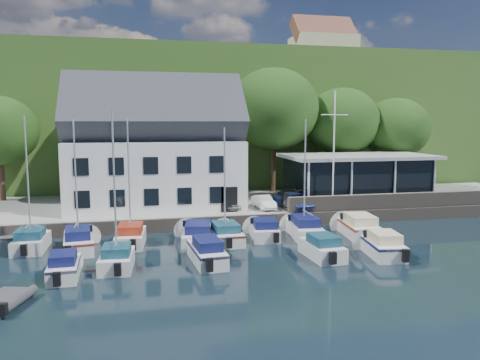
{
  "coord_description": "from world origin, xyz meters",
  "views": [
    {
      "loc": [
        -8.33,
        -23.03,
        8.11
      ],
      "look_at": [
        -1.4,
        9.0,
        3.98
      ],
      "focal_mm": 35.0,
      "sensor_mm": 36.0,
      "label": 1
    }
  ],
  "objects_px": {
    "boat_r2_1": "(115,194)",
    "boat_r2_2": "(207,250)",
    "boat_r1_5": "(264,228)",
    "boat_r1_7": "(358,225)",
    "car_blue": "(295,200)",
    "boat_r1_4": "(225,180)",
    "boat_r1_1": "(76,179)",
    "boat_r2_4": "(383,243)",
    "car_dgrey": "(290,199)",
    "boat_r2_0": "(64,264)",
    "boat_r1_0": "(28,184)",
    "harbor_building": "(155,154)",
    "boat_r1_2": "(129,179)",
    "boat_r1_6": "(305,172)",
    "dinghy_1": "(2,300)",
    "car_silver": "(231,202)",
    "club_pavilion": "(357,177)",
    "car_white": "(264,202)",
    "boat_r1_3": "(197,232)",
    "flagpole": "(334,150)",
    "boat_r2_3": "(322,246)"
  },
  "relations": [
    {
      "from": "boat_r1_3",
      "to": "boat_r2_2",
      "type": "height_order",
      "value": "boat_r2_2"
    },
    {
      "from": "boat_r1_2",
      "to": "boat_r2_3",
      "type": "bearing_deg",
      "value": -20.49
    },
    {
      "from": "harbor_building",
      "to": "boat_r1_0",
      "type": "xyz_separation_m",
      "value": [
        -8.16,
        -8.55,
        -1.11
      ]
    },
    {
      "from": "boat_r1_3",
      "to": "car_dgrey",
      "type": "bearing_deg",
      "value": 45.39
    },
    {
      "from": "car_silver",
      "to": "car_blue",
      "type": "xyz_separation_m",
      "value": [
        5.18,
        -0.92,
        0.12
      ]
    },
    {
      "from": "car_blue",
      "to": "boat_r1_6",
      "type": "relative_size",
      "value": 0.42
    },
    {
      "from": "boat_r1_3",
      "to": "boat_r2_4",
      "type": "distance_m",
      "value": 11.87
    },
    {
      "from": "car_white",
      "to": "dinghy_1",
      "type": "xyz_separation_m",
      "value": [
        -15.88,
        -15.09,
        -1.2
      ]
    },
    {
      "from": "boat_r2_1",
      "to": "boat_r2_2",
      "type": "relative_size",
      "value": 1.4
    },
    {
      "from": "harbor_building",
      "to": "car_white",
      "type": "bearing_deg",
      "value": -20.01
    },
    {
      "from": "boat_r1_0",
      "to": "boat_r1_5",
      "type": "distance_m",
      "value": 15.64
    },
    {
      "from": "boat_r1_6",
      "to": "flagpole",
      "type": "bearing_deg",
      "value": 53.79
    },
    {
      "from": "car_silver",
      "to": "boat_r2_2",
      "type": "distance_m",
      "value": 11.56
    },
    {
      "from": "boat_r1_5",
      "to": "boat_r1_7",
      "type": "xyz_separation_m",
      "value": [
        6.73,
        -0.75,
        0.1
      ]
    },
    {
      "from": "car_blue",
      "to": "boat_r2_0",
      "type": "bearing_deg",
      "value": -159.43
    },
    {
      "from": "boat_r1_6",
      "to": "boat_r2_1",
      "type": "bearing_deg",
      "value": -153.9
    },
    {
      "from": "car_silver",
      "to": "boat_r2_0",
      "type": "bearing_deg",
      "value": -134.14
    },
    {
      "from": "car_blue",
      "to": "boat_r2_4",
      "type": "relative_size",
      "value": 0.72
    },
    {
      "from": "car_white",
      "to": "boat_r2_2",
      "type": "xyz_separation_m",
      "value": [
        -6.19,
        -10.4,
        -0.8
      ]
    },
    {
      "from": "boat_r1_5",
      "to": "boat_r2_4",
      "type": "height_order",
      "value": "boat_r2_4"
    },
    {
      "from": "car_white",
      "to": "dinghy_1",
      "type": "height_order",
      "value": "car_white"
    },
    {
      "from": "boat_r1_4",
      "to": "boat_r1_6",
      "type": "xyz_separation_m",
      "value": [
        5.75,
        0.38,
        0.35
      ]
    },
    {
      "from": "boat_r1_1",
      "to": "boat_r1_4",
      "type": "bearing_deg",
      "value": -7.44
    },
    {
      "from": "boat_r1_4",
      "to": "car_white",
      "type": "bearing_deg",
      "value": 51.61
    },
    {
      "from": "boat_r1_2",
      "to": "dinghy_1",
      "type": "distance_m",
      "value": 11.62
    },
    {
      "from": "boat_r1_7",
      "to": "boat_r2_3",
      "type": "height_order",
      "value": "boat_r1_7"
    },
    {
      "from": "boat_r1_2",
      "to": "boat_r1_4",
      "type": "bearing_deg",
      "value": -0.59
    },
    {
      "from": "car_silver",
      "to": "car_white",
      "type": "xyz_separation_m",
      "value": [
        2.62,
        -0.56,
        -0.0
      ]
    },
    {
      "from": "harbor_building",
      "to": "boat_r2_1",
      "type": "relative_size",
      "value": 1.73
    },
    {
      "from": "boat_r1_7",
      "to": "boat_r1_5",
      "type": "bearing_deg",
      "value": -179.52
    },
    {
      "from": "car_dgrey",
      "to": "boat_r2_0",
      "type": "bearing_deg",
      "value": -139.02
    },
    {
      "from": "boat_r1_3",
      "to": "car_silver",
      "type": "bearing_deg",
      "value": 70.45
    },
    {
      "from": "car_blue",
      "to": "boat_r1_4",
      "type": "height_order",
      "value": "boat_r1_4"
    },
    {
      "from": "boat_r1_0",
      "to": "dinghy_1",
      "type": "height_order",
      "value": "boat_r1_0"
    },
    {
      "from": "harbor_building",
      "to": "boat_r2_4",
      "type": "height_order",
      "value": "harbor_building"
    },
    {
      "from": "club_pavilion",
      "to": "boat_r1_0",
      "type": "xyz_separation_m",
      "value": [
        -26.16,
        -8.05,
        1.19
      ]
    },
    {
      "from": "car_white",
      "to": "boat_r1_2",
      "type": "distance_m",
      "value": 12.29
    },
    {
      "from": "boat_r1_1",
      "to": "boat_r2_1",
      "type": "height_order",
      "value": "boat_r1_1"
    },
    {
      "from": "boat_r1_3",
      "to": "boat_r2_3",
      "type": "distance_m",
      "value": 8.45
    },
    {
      "from": "harbor_building",
      "to": "boat_r1_7",
      "type": "distance_m",
      "value": 17.35
    },
    {
      "from": "car_white",
      "to": "flagpole",
      "type": "height_order",
      "value": "flagpole"
    },
    {
      "from": "car_silver",
      "to": "car_dgrey",
      "type": "relative_size",
      "value": 0.72
    },
    {
      "from": "harbor_building",
      "to": "flagpole",
      "type": "height_order",
      "value": "flagpole"
    },
    {
      "from": "boat_r2_3",
      "to": "boat_r1_4",
      "type": "bearing_deg",
      "value": 133.27
    },
    {
      "from": "harbor_building",
      "to": "boat_r1_3",
      "type": "xyz_separation_m",
      "value": [
        2.35,
        -9.07,
        -4.63
      ]
    },
    {
      "from": "club_pavilion",
      "to": "boat_r1_5",
      "type": "relative_size",
      "value": 2.52
    },
    {
      "from": "boat_r2_4",
      "to": "boat_r1_0",
      "type": "bearing_deg",
      "value": 172.86
    },
    {
      "from": "car_silver",
      "to": "boat_r2_4",
      "type": "bearing_deg",
      "value": -60.2
    },
    {
      "from": "flagpole",
      "to": "boat_r1_1",
      "type": "relative_size",
      "value": 1.05
    },
    {
      "from": "car_white",
      "to": "boat_r1_1",
      "type": "xyz_separation_m",
      "value": [
        -13.75,
        -6.19,
        2.99
      ]
    }
  ]
}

